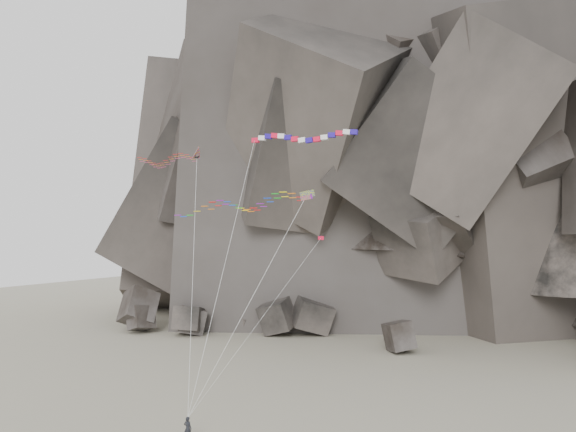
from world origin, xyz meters
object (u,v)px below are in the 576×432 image
at_px(delta_kite, 164,160).
at_px(parafoil_kite, 234,205).
at_px(banner_kite, 302,138).
at_px(kite_flyer, 188,427).
at_px(pennant_kite, 297,270).

relative_size(delta_kite, parafoil_kite, 1.28).
relative_size(delta_kite, banner_kite, 0.97).
height_order(kite_flyer, banner_kite, banner_kite).
bearing_deg(pennant_kite, parafoil_kite, -177.88).
relative_size(parafoil_kite, pennant_kite, 1.28).
height_order(delta_kite, parafoil_kite, delta_kite).
xyz_separation_m(delta_kite, parafoil_kite, (10.03, -2.45, -5.07)).
relative_size(banner_kite, parafoil_kite, 1.32).
bearing_deg(kite_flyer, delta_kite, -47.47).
distance_m(delta_kite, banner_kite, 15.55).
height_order(delta_kite, pennant_kite, delta_kite).
distance_m(parafoil_kite, pennant_kite, 8.51).
bearing_deg(parafoil_kite, pennant_kite, 53.20).
relative_size(kite_flyer, pennant_kite, 0.15).
height_order(parafoil_kite, pennant_kite, parafoil_kite).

